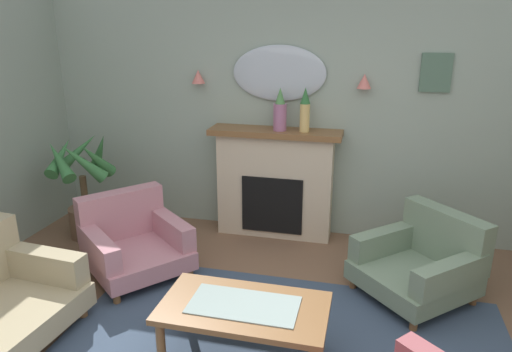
% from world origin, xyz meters
% --- Properties ---
extents(wall_back, '(6.97, 0.10, 2.77)m').
position_xyz_m(wall_back, '(0.00, 2.55, 1.39)').
color(wall_back, '#93A393').
rests_on(wall_back, ground).
extents(fireplace, '(1.36, 0.36, 1.16)m').
position_xyz_m(fireplace, '(-0.45, 2.32, 0.57)').
color(fireplace, beige).
rests_on(fireplace, ground).
extents(mantel_vase_centre, '(0.13, 0.13, 0.43)m').
position_xyz_m(mantel_vase_centre, '(-0.40, 2.30, 1.35)').
color(mantel_vase_centre, '#9E6084').
rests_on(mantel_vase_centre, fireplace).
extents(mantel_vase_right, '(0.10, 0.10, 0.44)m').
position_xyz_m(mantel_vase_right, '(-0.15, 2.30, 1.38)').
color(mantel_vase_right, tan).
rests_on(mantel_vase_right, fireplace).
extents(wall_mirror, '(0.96, 0.06, 0.56)m').
position_xyz_m(wall_mirror, '(-0.45, 2.47, 1.71)').
color(wall_mirror, '#B2BCC6').
extents(wall_sconce_left, '(0.14, 0.14, 0.14)m').
position_xyz_m(wall_sconce_left, '(-1.30, 2.42, 1.66)').
color(wall_sconce_left, '#D17066').
extents(wall_sconce_right, '(0.14, 0.14, 0.14)m').
position_xyz_m(wall_sconce_right, '(0.40, 2.42, 1.66)').
color(wall_sconce_right, '#D17066').
extents(framed_picture, '(0.28, 0.03, 0.36)m').
position_xyz_m(framed_picture, '(1.05, 2.48, 1.75)').
color(framed_picture, '#4C6B56').
extents(coffee_table, '(1.10, 0.60, 0.45)m').
position_xyz_m(coffee_table, '(-0.23, 0.27, 0.38)').
color(coffee_table, brown).
rests_on(coffee_table, ground).
extents(armchair_by_coffee_table, '(1.15, 1.14, 0.71)m').
position_xyz_m(armchair_by_coffee_table, '(1.00, 1.44, 0.31)').
color(armchair_by_coffee_table, gray).
rests_on(armchair_by_coffee_table, ground).
extents(armchair_beside_couch, '(1.14, 1.14, 0.71)m').
position_xyz_m(armchair_beside_couch, '(-1.54, 1.22, 0.31)').
color(armchair_beside_couch, '#B77A84').
rests_on(armchair_beside_couch, ground).
extents(potted_plant_tall_palm, '(0.73, 0.75, 1.14)m').
position_xyz_m(potted_plant_tall_palm, '(-2.39, 1.79, 0.58)').
color(potted_plant_tall_palm, brown).
rests_on(potted_plant_tall_palm, ground).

